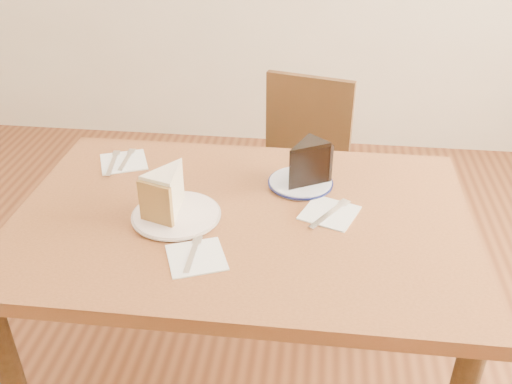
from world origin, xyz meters
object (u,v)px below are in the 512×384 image
object	(u,v)px
table	(242,245)
plate_cream	(176,215)
plate_navy	(300,183)
chocolate_cake	(304,166)
chair_far	(297,176)
carrot_cake	(170,191)

from	to	relation	value
table	plate_cream	world-z (taller)	plate_cream
plate_navy	chocolate_cake	bearing A→B (deg)	-54.56
plate_cream	plate_navy	world-z (taller)	same
table	plate_navy	xyz separation A→B (m)	(0.14, 0.17, 0.10)
table	chair_far	bearing A→B (deg)	81.17
plate_cream	plate_navy	size ratio (longest dim) A/B	1.25
chair_far	chocolate_cake	size ratio (longest dim) A/B	6.98
plate_cream	carrot_cake	bearing A→B (deg)	131.54
table	plate_navy	world-z (taller)	plate_navy
chair_far	chocolate_cake	distance (m)	0.67
table	carrot_cake	size ratio (longest dim) A/B	9.35
chair_far	plate_cream	world-z (taller)	chair_far
plate_navy	table	bearing A→B (deg)	-129.64
plate_cream	chocolate_cake	xyz separation A→B (m)	(0.32, 0.19, 0.06)
table	chocolate_cake	world-z (taller)	chocolate_cake
carrot_cake	chocolate_cake	size ratio (longest dim) A/B	1.07
carrot_cake	chocolate_cake	distance (m)	0.38
table	plate_cream	bearing A→B (deg)	-169.35
carrot_cake	chocolate_cake	xyz separation A→B (m)	(0.34, 0.18, 0.00)
table	chocolate_cake	xyz separation A→B (m)	(0.15, 0.16, 0.17)
carrot_cake	plate_navy	bearing A→B (deg)	48.26
plate_cream	chair_far	bearing A→B (deg)	69.62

